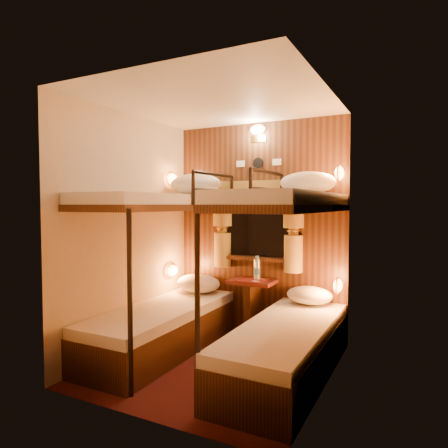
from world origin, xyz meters
The scene contains 22 objects.
floor centered at (0.00, 0.00, 0.00)m, with size 2.10×2.10×0.00m, color black.
ceiling centered at (0.00, 0.00, 2.40)m, with size 2.10×2.10×0.00m, color silver.
wall_back centered at (0.00, 1.05, 1.20)m, with size 2.40×2.40×0.00m, color #C6B293.
wall_front centered at (0.00, -1.05, 1.20)m, with size 2.40×2.40×0.00m, color #C6B293.
wall_left centered at (-1.00, 0.00, 1.20)m, with size 2.40×2.40×0.00m, color #C6B293.
wall_right centered at (1.00, 0.00, 1.20)m, with size 2.40×2.40×0.00m, color #C6B293.
back_panel centered at (0.00, 1.04, 1.20)m, with size 2.00×0.03×2.40m, color #32180D.
bunk_left centered at (-0.65, 0.07, 0.56)m, with size 0.72×1.90×1.82m.
bunk_right centered at (0.65, 0.07, 0.56)m, with size 0.72×1.90×1.82m.
window centered at (0.00, 1.00, 1.18)m, with size 1.00×0.12×0.79m.
curtains centered at (0.00, 0.97, 1.26)m, with size 1.10×0.22×1.00m.
back_fixtures centered at (0.00, 1.00, 2.25)m, with size 0.54×0.09×0.48m.
reading_lamps centered at (0.00, 0.70, 1.24)m, with size 2.00×0.20×1.25m.
table centered at (0.00, 0.85, 0.41)m, with size 0.50×0.34×0.66m.
bottle_left centered at (0.03, 0.91, 0.76)m, with size 0.08×0.08×0.26m.
bottle_right centered at (0.04, 0.89, 0.75)m, with size 0.07×0.07×0.24m.
sachet_a centered at (0.08, 0.77, 0.65)m, with size 0.08×0.06×0.01m, color silver.
sachet_b centered at (0.08, 0.92, 0.65)m, with size 0.07×0.06×0.01m, color silver.
pillow_lower_left centered at (-0.65, 0.78, 0.56)m, with size 0.53×0.38×0.21m, color silver.
pillow_lower_right centered at (0.65, 0.82, 0.55)m, with size 0.47×0.34×0.18m, color silver.
pillow_upper_left centered at (-0.65, 0.73, 1.71)m, with size 0.62×0.44×0.24m, color silver.
pillow_upper_right centered at (0.65, 0.72, 1.70)m, with size 0.56×0.40×0.22m, color silver.
Camera 1 is at (1.71, -3.19, 1.48)m, focal length 32.00 mm.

